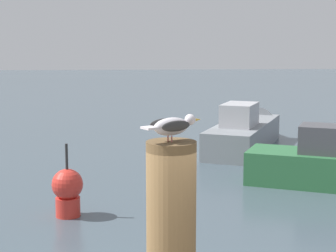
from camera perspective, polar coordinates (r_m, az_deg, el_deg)
name	(u,v)px	position (r m, az deg, el deg)	size (l,w,h in m)	color
mooring_post	(171,221)	(3.24, 0.33, -9.64)	(0.29, 0.29, 0.92)	brown
seagull	(172,126)	(3.12, 0.44, 0.05)	(0.36, 0.25, 0.14)	#C66760
boat_grey	(248,131)	(17.01, 8.15, -0.46)	(3.41, 5.48, 1.57)	gray
channel_buoy	(68,190)	(10.23, -10.19, -6.47)	(0.56, 0.56, 1.33)	red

